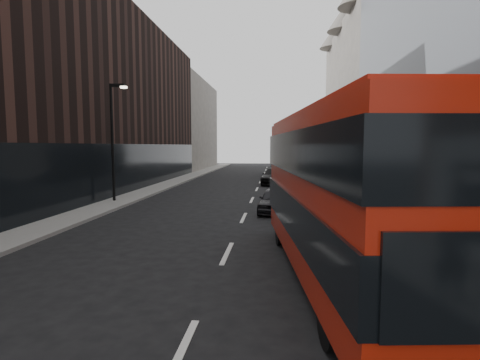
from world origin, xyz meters
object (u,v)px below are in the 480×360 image
(car_a, at_px, (275,200))
(car_b, at_px, (289,186))
(car_c, at_px, (274,176))
(red_bus, at_px, (339,188))
(grey_bus, at_px, (286,158))
(street_lamp, at_px, (113,134))

(car_a, height_order, car_b, car_a)
(car_c, bearing_deg, red_bus, -80.65)
(grey_bus, xyz_separation_m, car_b, (-0.11, -16.47, -1.42))
(red_bus, relative_size, car_b, 2.83)
(car_c, bearing_deg, grey_bus, 87.30)
(car_c, bearing_deg, street_lamp, -123.59)
(street_lamp, relative_size, car_a, 1.86)
(grey_bus, distance_m, car_c, 9.14)
(street_lamp, height_order, car_b, street_lamp)
(red_bus, height_order, car_b, red_bus)
(car_a, xyz_separation_m, car_c, (-0.14, 14.27, 0.09))
(street_lamp, distance_m, car_c, 15.74)
(car_b, bearing_deg, car_c, 100.87)
(red_bus, xyz_separation_m, car_a, (-1.68, 9.74, -1.76))
(red_bus, height_order, grey_bus, red_bus)
(red_bus, relative_size, car_a, 2.89)
(street_lamp, xyz_separation_m, car_c, (9.58, 12.00, -3.45))
(red_bus, xyz_separation_m, car_c, (-1.81, 24.01, -1.66))
(grey_bus, bearing_deg, street_lamp, -122.02)
(car_a, bearing_deg, street_lamp, 172.91)
(red_bus, xyz_separation_m, car_b, (-0.71, 16.51, -1.76))
(grey_bus, distance_m, car_a, 23.30)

